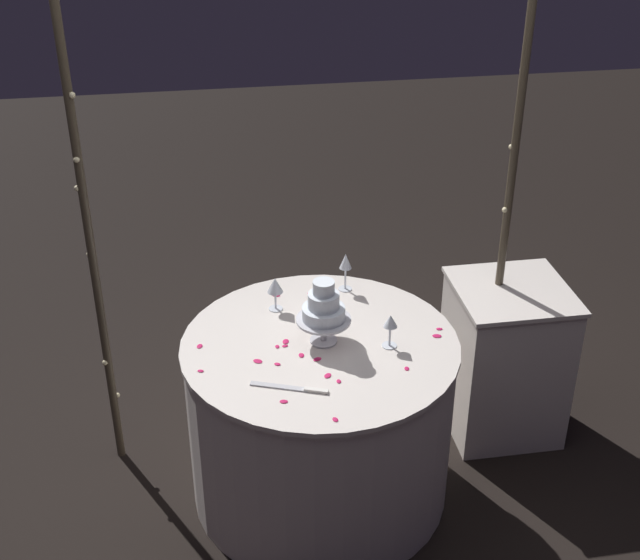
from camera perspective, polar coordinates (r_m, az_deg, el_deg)
ground_plane at (r=3.91m, az=0.00°, el=-13.57°), size 12.00×12.00×0.00m
decorative_arch at (r=3.43m, az=-0.98°, el=8.92°), size 1.81×0.06×2.31m
main_table at (r=3.66m, az=0.00°, el=-9.20°), size 1.12×1.12×0.77m
side_table at (r=4.12m, az=12.16°, el=-5.12°), size 0.51×0.51×0.75m
tiered_cake at (r=3.36m, az=0.24°, el=-1.92°), size 0.22×0.22×0.28m
wine_glass_0 at (r=3.37m, az=4.70°, el=-2.88°), size 0.06×0.06×0.14m
wine_glass_1 at (r=3.60m, az=-3.00°, el=-0.43°), size 0.07×0.07×0.15m
wine_glass_2 at (r=3.74m, az=1.71°, el=1.11°), size 0.06×0.06×0.18m
cake_knife at (r=3.19m, az=-1.74°, el=-7.20°), size 0.28×0.13×0.01m
rose_petal_0 at (r=3.41m, az=-2.85°, el=-4.48°), size 0.02×0.02×0.00m
rose_petal_1 at (r=3.34m, az=-0.18°, el=-5.29°), size 0.04×0.04×0.00m
rose_petal_2 at (r=3.77m, az=-0.64°, el=-0.86°), size 0.04×0.04×0.00m
rose_petal_3 at (r=3.62m, az=-0.50°, el=-2.27°), size 0.04×0.04×0.00m
rose_petal_4 at (r=3.44m, az=-2.30°, el=-4.11°), size 0.03×0.04×0.00m
rose_petal_5 at (r=3.22m, az=1.26°, el=-6.75°), size 0.02×0.03×0.00m
rose_petal_6 at (r=3.32m, az=-2.85°, el=-5.61°), size 0.03×0.03×0.00m
rose_petal_7 at (r=3.36m, az=-1.25°, el=-5.02°), size 0.02×0.03×0.00m
rose_petal_8 at (r=3.51m, az=7.78°, el=-3.71°), size 0.04×0.03×0.00m
rose_petal_9 at (r=3.60m, az=-0.24°, el=-2.40°), size 0.03×0.04×0.00m
rose_petal_10 at (r=3.59m, az=-0.92°, el=-2.53°), size 0.03×0.03×0.00m
rose_petal_11 at (r=3.04m, az=1.03°, el=-9.26°), size 0.03×0.03×0.00m
rose_petal_12 at (r=3.76m, az=-2.95°, el=-1.01°), size 0.04×0.04×0.00m
rose_petal_13 at (r=3.34m, az=-4.16°, el=-5.40°), size 0.05×0.04×0.00m
rose_petal_14 at (r=3.30m, az=5.79°, el=-5.88°), size 0.02×0.03×0.00m
rose_petal_15 at (r=3.31m, az=-7.94°, el=-6.01°), size 0.03×0.03×0.00m
rose_petal_16 at (r=3.13m, az=-2.43°, el=-8.08°), size 0.03×0.03×0.00m
rose_petal_17 at (r=3.55m, az=7.94°, el=-3.24°), size 0.03×0.02×0.00m
rose_petal_18 at (r=3.25m, az=0.52°, el=-6.38°), size 0.04×0.04×0.00m
rose_petal_19 at (r=3.60m, az=1.62°, el=-2.47°), size 0.03×0.03×0.00m
rose_petal_20 at (r=3.45m, az=-8.01°, el=-4.38°), size 0.03×0.04×0.00m
rose_petal_21 at (r=3.42m, az=-2.34°, el=-4.40°), size 0.03×0.02×0.00m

